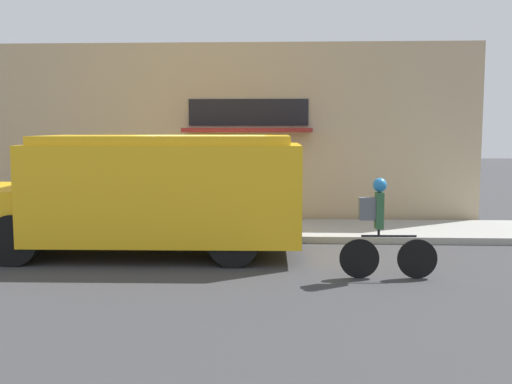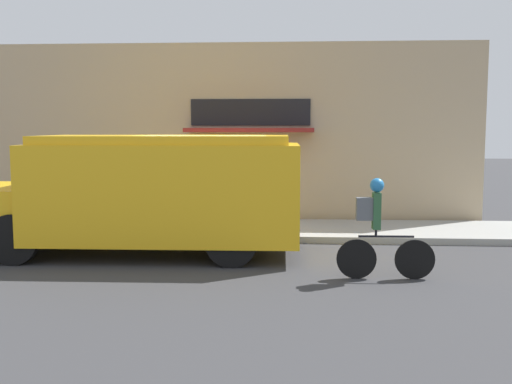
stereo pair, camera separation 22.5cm
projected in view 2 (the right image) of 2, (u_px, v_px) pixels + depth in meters
ground_plane at (206, 242)px, 12.60m from camera, size 70.00×70.00×0.00m
sidewalk at (214, 229)px, 13.81m from camera, size 28.00×2.44×0.15m
storefront at (222, 134)px, 15.00m from camera, size 12.94×0.97×4.49m
school_bus at (148, 192)px, 11.28m from camera, size 6.27×2.66×2.26m
cyclist at (379, 229)px, 9.50m from camera, size 1.56×0.23×1.62m
trash_bin at (172, 207)px, 13.94m from camera, size 0.62×0.62×0.84m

